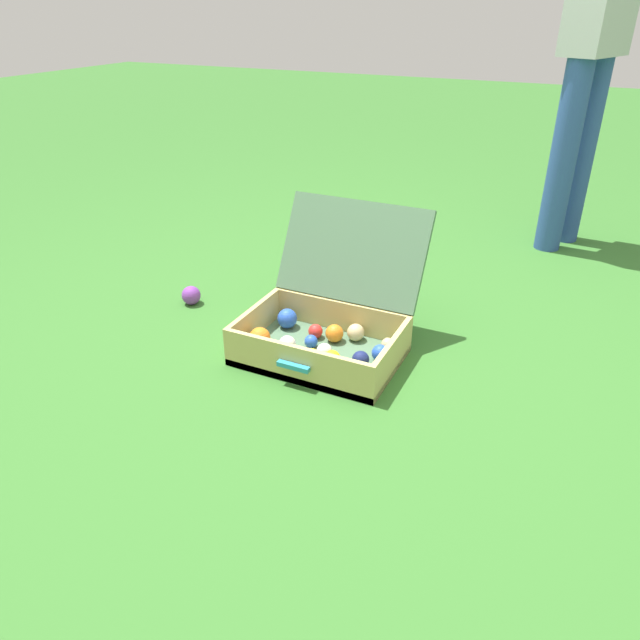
% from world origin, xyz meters
% --- Properties ---
extents(ground_plane, '(16.00, 16.00, 0.00)m').
position_xyz_m(ground_plane, '(0.00, 0.00, 0.00)').
color(ground_plane, '#336B28').
extents(open_suitcase, '(0.53, 0.57, 0.46)m').
position_xyz_m(open_suitcase, '(-0.05, -0.01, 0.10)').
color(open_suitcase, '#4C7051').
rests_on(open_suitcase, ground).
extents(stray_ball_on_grass, '(0.08, 0.08, 0.08)m').
position_xyz_m(stray_ball_on_grass, '(-0.69, 0.08, 0.04)').
color(stray_ball_on_grass, purple).
rests_on(stray_ball_on_grass, ground).
extents(bystander_person, '(0.29, 0.36, 1.68)m').
position_xyz_m(bystander_person, '(0.56, 1.43, 0.97)').
color(bystander_person, '#2D4C93').
rests_on(bystander_person, ground).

